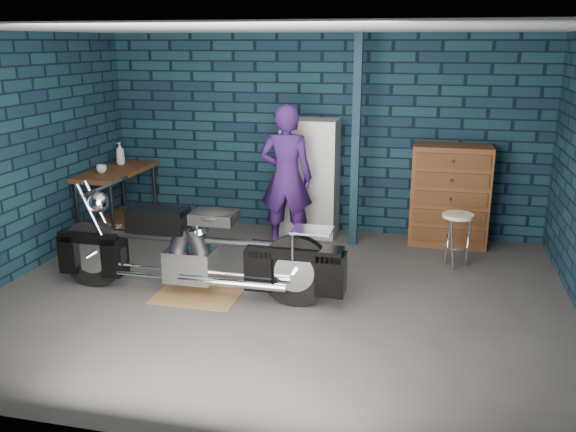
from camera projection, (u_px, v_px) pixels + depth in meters
name	position (u px, v px, depth m)	size (l,w,h in m)	color
ground	(277.00, 297.00, 6.40)	(6.00, 6.00, 0.00)	#484643
room_walls	(289.00, 109.00, 6.40)	(6.02, 5.01, 2.71)	#0F2032
support_post	(356.00, 143.00, 7.73)	(0.10, 0.10, 2.70)	#122B39
workbench	(118.00, 202.00, 8.42)	(0.60, 1.40, 0.91)	#5B311B
drip_mat	(198.00, 295.00, 6.45)	(0.88, 0.66, 0.01)	brown
motorcycle	(196.00, 243.00, 6.29)	(2.65, 0.72, 1.17)	black
person	(286.00, 177.00, 7.74)	(0.68, 0.44, 1.85)	#3C1B67
storage_bin	(103.00, 235.00, 8.04)	(0.40, 0.28, 0.25)	gray
locker	(310.00, 178.00, 8.29)	(0.74, 0.53, 1.60)	beige
tool_chest	(450.00, 195.00, 7.92)	(0.99, 0.55, 1.32)	brown
shop_stool	(456.00, 241.00, 7.17)	(0.36, 0.36, 0.66)	beige
cup_a	(101.00, 169.00, 8.07)	(0.13, 0.13, 0.11)	beige
bottle	(120.00, 153.00, 8.60)	(0.12, 0.12, 0.31)	gray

